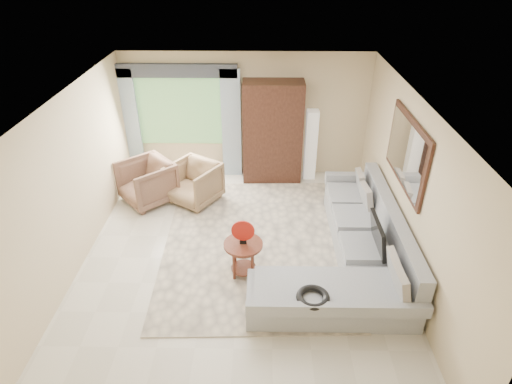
{
  "coord_description": "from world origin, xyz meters",
  "views": [
    {
      "loc": [
        0.34,
        -5.37,
        4.46
      ],
      "look_at": [
        0.25,
        0.35,
        1.05
      ],
      "focal_mm": 30.0,
      "sensor_mm": 36.0,
      "label": 1
    }
  ],
  "objects_px": {
    "coffee_table": "(243,258)",
    "armchair_right": "(194,183)",
    "sectional_sofa": "(355,253)",
    "potted_plant": "(142,165)",
    "floor_lamp": "(311,145)",
    "armoire": "(273,133)",
    "tv_screen": "(378,235)",
    "armchair_left": "(147,182)"
  },
  "relations": [
    {
      "from": "potted_plant",
      "to": "floor_lamp",
      "type": "distance_m",
      "value": 3.63
    },
    {
      "from": "tv_screen",
      "to": "coffee_table",
      "type": "distance_m",
      "value": 2.02
    },
    {
      "from": "coffee_table",
      "to": "floor_lamp",
      "type": "distance_m",
      "value": 3.41
    },
    {
      "from": "armoire",
      "to": "floor_lamp",
      "type": "relative_size",
      "value": 1.4
    },
    {
      "from": "tv_screen",
      "to": "coffee_table",
      "type": "relative_size",
      "value": 1.27
    },
    {
      "from": "potted_plant",
      "to": "armoire",
      "type": "distance_m",
      "value": 2.9
    },
    {
      "from": "coffee_table",
      "to": "armchair_right",
      "type": "height_order",
      "value": "armchair_right"
    },
    {
      "from": "armchair_left",
      "to": "armchair_right",
      "type": "relative_size",
      "value": 1.05
    },
    {
      "from": "potted_plant",
      "to": "armchair_right",
      "type": "bearing_deg",
      "value": -38.62
    },
    {
      "from": "armoire",
      "to": "potted_plant",
      "type": "bearing_deg",
      "value": 178.98
    },
    {
      "from": "sectional_sofa",
      "to": "potted_plant",
      "type": "relative_size",
      "value": 6.47
    },
    {
      "from": "coffee_table",
      "to": "floor_lamp",
      "type": "bearing_deg",
      "value": 67.81
    },
    {
      "from": "coffee_table",
      "to": "armoire",
      "type": "relative_size",
      "value": 0.28
    },
    {
      "from": "armchair_left",
      "to": "armoire",
      "type": "height_order",
      "value": "armoire"
    },
    {
      "from": "coffee_table",
      "to": "potted_plant",
      "type": "xyz_separation_m",
      "value": [
        -2.32,
        3.12,
        -0.04
      ]
    },
    {
      "from": "floor_lamp",
      "to": "armoire",
      "type": "bearing_deg",
      "value": -175.71
    },
    {
      "from": "armchair_right",
      "to": "floor_lamp",
      "type": "xyz_separation_m",
      "value": [
        2.32,
        1.03,
        0.35
      ]
    },
    {
      "from": "floor_lamp",
      "to": "sectional_sofa",
      "type": "bearing_deg",
      "value": -81.67
    },
    {
      "from": "coffee_table",
      "to": "armchair_right",
      "type": "bearing_deg",
      "value": 116.43
    },
    {
      "from": "armchair_left",
      "to": "tv_screen",
      "type": "bearing_deg",
      "value": 20.59
    },
    {
      "from": "coffee_table",
      "to": "potted_plant",
      "type": "relative_size",
      "value": 1.09
    },
    {
      "from": "sectional_sofa",
      "to": "potted_plant",
      "type": "distance_m",
      "value": 4.99
    },
    {
      "from": "tv_screen",
      "to": "floor_lamp",
      "type": "bearing_deg",
      "value": 102.83
    },
    {
      "from": "armchair_right",
      "to": "armoire",
      "type": "distance_m",
      "value": 1.92
    },
    {
      "from": "armoire",
      "to": "floor_lamp",
      "type": "bearing_deg",
      "value": 4.29
    },
    {
      "from": "armoire",
      "to": "armchair_left",
      "type": "bearing_deg",
      "value": -157.98
    },
    {
      "from": "armchair_left",
      "to": "potted_plant",
      "type": "relative_size",
      "value": 1.73
    },
    {
      "from": "coffee_table",
      "to": "tv_screen",
      "type": "bearing_deg",
      "value": 1.7
    },
    {
      "from": "potted_plant",
      "to": "armoire",
      "type": "bearing_deg",
      "value": -1.02
    },
    {
      "from": "potted_plant",
      "to": "floor_lamp",
      "type": "xyz_separation_m",
      "value": [
        3.6,
        0.01,
        0.48
      ]
    },
    {
      "from": "coffee_table",
      "to": "sectional_sofa",
      "type": "bearing_deg",
      "value": 5.85
    },
    {
      "from": "armchair_right",
      "to": "coffee_table",
      "type": "bearing_deg",
      "value": -30.9
    },
    {
      "from": "armchair_right",
      "to": "sectional_sofa",
      "type": "bearing_deg",
      "value": -2.34
    },
    {
      "from": "tv_screen",
      "to": "armoire",
      "type": "relative_size",
      "value": 0.35
    },
    {
      "from": "sectional_sofa",
      "to": "coffee_table",
      "type": "bearing_deg",
      "value": -174.15
    },
    {
      "from": "sectional_sofa",
      "to": "armchair_right",
      "type": "relative_size",
      "value": 3.93
    },
    {
      "from": "sectional_sofa",
      "to": "coffee_table",
      "type": "distance_m",
      "value": 1.72
    },
    {
      "from": "armoire",
      "to": "floor_lamp",
      "type": "height_order",
      "value": "armoire"
    },
    {
      "from": "potted_plant",
      "to": "armoire",
      "type": "height_order",
      "value": "armoire"
    },
    {
      "from": "tv_screen",
      "to": "armchair_left",
      "type": "height_order",
      "value": "tv_screen"
    },
    {
      "from": "tv_screen",
      "to": "armchair_right",
      "type": "xyz_separation_m",
      "value": [
        -3.02,
        2.05,
        -0.32
      ]
    },
    {
      "from": "tv_screen",
      "to": "floor_lamp",
      "type": "xyz_separation_m",
      "value": [
        -0.7,
        3.07,
        0.03
      ]
    }
  ]
}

